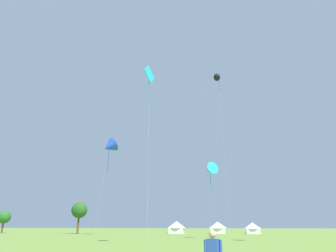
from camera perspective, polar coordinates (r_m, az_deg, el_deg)
kite_cyan_delta at (r=47.50m, az=8.15°, el=-8.39°), size 2.75×2.79×11.36m
kite_cyan_diamond at (r=34.17m, az=-3.66°, el=9.56°), size 0.83×2.46×19.53m
kite_black_delta at (r=70.84m, az=9.75°, el=9.29°), size 2.59×2.69×35.92m
kite_blue_delta at (r=63.90m, az=-11.37°, el=-3.96°), size 4.68×4.67×19.63m
festival_tent_left at (r=74.95m, az=1.66°, el=-18.91°), size 4.32×4.32×2.81m
festival_tent_center at (r=74.31m, az=9.61°, el=-18.73°), size 4.14×4.14×2.69m
festival_tent_right at (r=74.73m, az=16.04°, el=-18.38°), size 3.83×3.83×2.49m
tree_distant_left at (r=75.36m, az=-16.78°, el=-15.37°), size 3.68×3.68×7.12m
tree_distant_right at (r=89.60m, az=-29.14°, el=-15.17°), size 3.22×3.22×5.50m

